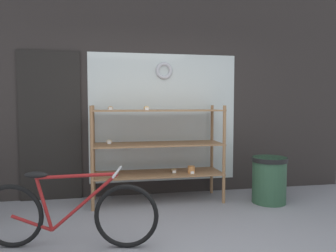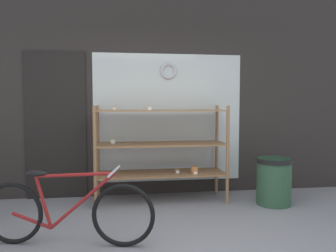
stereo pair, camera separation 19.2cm
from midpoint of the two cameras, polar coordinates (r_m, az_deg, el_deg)
name	(u,v)px [view 1 (the left image)]	position (r m, az deg, el deg)	size (l,w,h in m)	color
storefront_facade	(148,83)	(4.92, -4.64, 7.45)	(6.35, 0.13, 3.42)	#2D2826
display_case	(158,145)	(4.55, -3.03, -3.30)	(1.80, 0.56, 1.34)	#8E6642
bicycle	(68,213)	(3.36, -18.66, -14.20)	(1.68, 0.50, 0.74)	black
trash_bin	(269,178)	(4.73, 16.09, -8.70)	(0.48, 0.48, 0.63)	#2D5138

